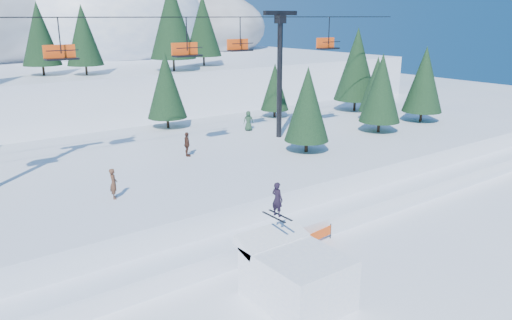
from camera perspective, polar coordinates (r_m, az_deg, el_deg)
ground at (r=22.79m, az=5.95°, el=-16.86°), size 160.00×160.00×0.00m
mid_shelf at (r=36.25m, az=-13.56°, el=-2.20°), size 70.00×22.00×2.50m
berm at (r=28.14m, az=-5.19°, el=-8.78°), size 70.00×6.00×1.10m
jump_kicker at (r=22.88m, az=4.53°, el=-12.93°), size 3.46×4.72×5.21m
chairlift at (r=35.22m, az=-12.38°, el=10.80°), size 46.00×3.21×10.28m
conifer_stand at (r=35.62m, az=-13.40°, el=6.60°), size 61.90×17.30×8.77m
distant_skiers at (r=35.29m, az=-11.08°, el=1.04°), size 26.19×10.32×1.81m
banner_near at (r=28.29m, az=6.75°, el=-8.71°), size 2.84×0.41×0.90m
banner_far at (r=31.67m, az=9.09°, el=-6.02°), size 2.84×0.42×0.90m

